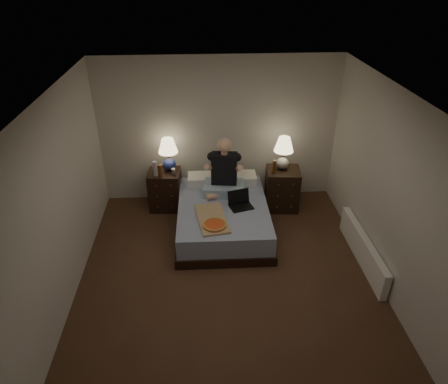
{
  "coord_description": "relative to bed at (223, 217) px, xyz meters",
  "views": [
    {
      "loc": [
        -0.32,
        -4.04,
        3.76
      ],
      "look_at": [
        0.0,
        0.9,
        0.85
      ],
      "focal_mm": 32.0,
      "sensor_mm": 36.0,
      "label": 1
    }
  ],
  "objects": [
    {
      "name": "wall_left",
      "position": [
        -2.0,
        -1.17,
        1.02
      ],
      "size": [
        0.0,
        4.5,
        2.5
      ],
      "primitive_type": "cube",
      "rotation": [
        1.57,
        0.0,
        1.57
      ],
      "color": "silver",
      "rests_on": "ground"
    },
    {
      "name": "floor",
      "position": [
        -0.0,
        -1.17,
        -0.23
      ],
      "size": [
        4.0,
        4.5,
        0.0
      ],
      "primitive_type": "cube",
      "color": "#533723",
      "rests_on": "ground"
    },
    {
      "name": "radiator",
      "position": [
        1.93,
        -0.9,
        -0.03
      ],
      "size": [
        0.1,
        1.6,
        0.4
      ],
      "primitive_type": "cube",
      "color": "white",
      "rests_on": "floor"
    },
    {
      "name": "water_bottle",
      "position": [
        -1.06,
        0.62,
        0.58
      ],
      "size": [
        0.07,
        0.07,
        0.25
      ],
      "primitive_type": "cylinder",
      "color": "silver",
      "rests_on": "nightstand_left"
    },
    {
      "name": "laptop",
      "position": [
        0.27,
        -0.09,
        0.35
      ],
      "size": [
        0.41,
        0.36,
        0.24
      ],
      "primitive_type": null,
      "rotation": [
        0.0,
        0.0,
        0.29
      ],
      "color": "black",
      "rests_on": "bed"
    },
    {
      "name": "beer_bottle_left",
      "position": [
        -0.98,
        0.54,
        0.57
      ],
      "size": [
        0.06,
        0.06,
        0.23
      ],
      "primitive_type": "cylinder",
      "color": "#5F2F0D",
      "rests_on": "nightstand_left"
    },
    {
      "name": "person",
      "position": [
        0.04,
        0.37,
        0.69
      ],
      "size": [
        0.72,
        0.6,
        0.93
      ],
      "primitive_type": null,
      "rotation": [
        0.0,
        0.0,
        -0.13
      ],
      "color": "black",
      "rests_on": "bed"
    },
    {
      "name": "nightstand_left",
      "position": [
        -0.94,
        0.73,
        0.11
      ],
      "size": [
        0.56,
        0.51,
        0.68
      ],
      "primitive_type": "cube",
      "rotation": [
        0.0,
        0.0,
        -0.07
      ],
      "color": "black",
      "rests_on": "floor"
    },
    {
      "name": "soda_can",
      "position": [
        -0.78,
        0.65,
        0.5
      ],
      "size": [
        0.07,
        0.07,
        0.1
      ],
      "primitive_type": "cylinder",
      "color": "#B0AFAB",
      "rests_on": "nightstand_left"
    },
    {
      "name": "ceiling",
      "position": [
        -0.0,
        -1.17,
        2.27
      ],
      "size": [
        4.0,
        4.5,
        0.0
      ],
      "primitive_type": "cube",
      "rotation": [
        3.14,
        0.0,
        0.0
      ],
      "color": "white",
      "rests_on": "ground"
    },
    {
      "name": "lamp_left",
      "position": [
        -0.85,
        0.81,
        0.73
      ],
      "size": [
        0.32,
        0.32,
        0.56
      ],
      "primitive_type": null,
      "rotation": [
        0.0,
        0.0,
        0.0
      ],
      "color": "navy",
      "rests_on": "nightstand_left"
    },
    {
      "name": "wall_back",
      "position": [
        -0.0,
        1.08,
        1.02
      ],
      "size": [
        4.0,
        0.0,
        2.5
      ],
      "primitive_type": "cube",
      "rotation": [
        1.57,
        0.0,
        0.0
      ],
      "color": "silver",
      "rests_on": "ground"
    },
    {
      "name": "pizza_box",
      "position": [
        -0.16,
        -0.6,
        0.27
      ],
      "size": [
        0.51,
        0.81,
        0.08
      ],
      "primitive_type": null,
      "rotation": [
        0.0,
        0.0,
        0.15
      ],
      "color": "tan",
      "rests_on": "bed"
    },
    {
      "name": "lamp_right",
      "position": [
        1.04,
        0.67,
        0.77
      ],
      "size": [
        0.33,
        0.33,
        0.56
      ],
      "primitive_type": null,
      "rotation": [
        0.0,
        0.0,
        -0.03
      ],
      "color": "gray",
      "rests_on": "nightstand_right"
    },
    {
      "name": "nightstand_right",
      "position": [
        1.05,
        0.6,
        0.13
      ],
      "size": [
        0.6,
        0.55,
        0.72
      ],
      "primitive_type": "cube",
      "rotation": [
        0.0,
        0.0,
        -0.1
      ],
      "color": "black",
      "rests_on": "floor"
    },
    {
      "name": "wall_right",
      "position": [
        2.0,
        -1.17,
        1.02
      ],
      "size": [
        0.0,
        4.5,
        2.5
      ],
      "primitive_type": "cube",
      "rotation": [
        1.57,
        0.0,
        -1.57
      ],
      "color": "silver",
      "rests_on": "ground"
    },
    {
      "name": "wall_front",
      "position": [
        -0.0,
        -3.42,
        1.02
      ],
      "size": [
        4.0,
        0.0,
        2.5
      ],
      "primitive_type": "cube",
      "rotation": [
        -1.57,
        0.0,
        0.0
      ],
      "color": "silver",
      "rests_on": "ground"
    },
    {
      "name": "beer_bottle_right",
      "position": [
        0.87,
        0.51,
        0.6
      ],
      "size": [
        0.06,
        0.06,
        0.23
      ],
      "primitive_type": "cylinder",
      "color": "#592F0C",
      "rests_on": "nightstand_right"
    },
    {
      "name": "bed",
      "position": [
        0.0,
        0.0,
        0.0
      ],
      "size": [
        1.4,
        1.85,
        0.46
      ],
      "primitive_type": "cube",
      "rotation": [
        0.0,
        0.0,
        -0.01
      ],
      "color": "#546EA8",
      "rests_on": "floor"
    }
  ]
}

